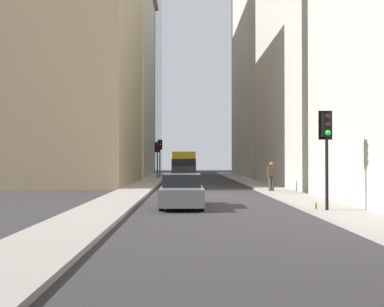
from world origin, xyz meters
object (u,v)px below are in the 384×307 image
object	(u,v)px
traffic_light_midblock	(157,151)
hatchback_grey	(182,192)
pedestrian	(271,175)
discarded_bottle	(316,206)
traffic_light_foreground	(327,137)
traffic_light_far_junction	(160,150)
delivery_truck	(184,166)

from	to	relation	value
traffic_light_midblock	hatchback_grey	bearing A→B (deg)	-174.34
pedestrian	discarded_bottle	xyz separation A→B (m)	(-10.25, 0.24, -0.85)
discarded_bottle	traffic_light_foreground	bearing A→B (deg)	-144.49
hatchback_grey	traffic_light_far_junction	size ratio (longest dim) A/B	1.04
traffic_light_foreground	pedestrian	bearing A→B (deg)	0.27
traffic_light_foreground	discarded_bottle	world-z (taller)	traffic_light_foreground
traffic_light_midblock	discarded_bottle	bearing A→B (deg)	-165.28
traffic_light_foreground	pedestrian	size ratio (longest dim) A/B	2.13
delivery_truck	discarded_bottle	distance (m)	27.79
traffic_light_midblock	discarded_bottle	distance (m)	31.45
hatchback_grey	pedestrian	bearing A→B (deg)	-33.32
traffic_light_foreground	delivery_truck	bearing A→B (deg)	11.14
delivery_truck	discarded_bottle	size ratio (longest dim) A/B	23.93
pedestrian	discarded_bottle	size ratio (longest dim) A/B	6.51
traffic_light_foreground	traffic_light_far_junction	xyz separation A→B (m)	(32.75, 8.10, 0.30)
delivery_truck	hatchback_grey	size ratio (longest dim) A/B	1.50
traffic_light_midblock	traffic_light_far_junction	xyz separation A→B (m)	(2.03, -0.15, 0.25)
traffic_light_foreground	traffic_light_far_junction	world-z (taller)	traffic_light_far_junction
delivery_truck	traffic_light_far_junction	distance (m)	5.96
traffic_light_foreground	discarded_bottle	size ratio (longest dim) A/B	13.86
hatchback_grey	discarded_bottle	distance (m)	5.56
traffic_light_foreground	pedestrian	xyz separation A→B (m)	(10.66, 0.05, -1.79)
hatchback_grey	traffic_light_midblock	bearing A→B (deg)	5.66
pedestrian	discarded_bottle	bearing A→B (deg)	178.64
discarded_bottle	hatchback_grey	bearing A→B (deg)	68.49
hatchback_grey	traffic_light_foreground	bearing A→B (deg)	-114.15
traffic_light_foreground	pedestrian	distance (m)	10.81
hatchback_grey	traffic_light_far_junction	distance (m)	30.53
pedestrian	discarded_bottle	distance (m)	10.29
hatchback_grey	pedestrian	size ratio (longest dim) A/B	2.45
delivery_truck	traffic_light_foreground	distance (m)	28.26
delivery_truck	pedestrian	distance (m)	17.87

